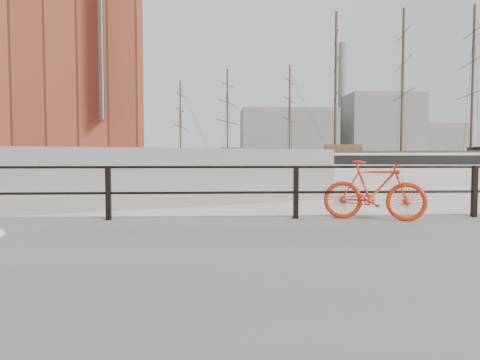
# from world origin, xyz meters

# --- Properties ---
(ground) EXTENTS (400.00, 400.00, 0.00)m
(ground) POSITION_xyz_m (0.00, 0.00, 0.00)
(ground) COLOR white
(ground) RESTS_ON ground
(far_quay) EXTENTS (78.44, 148.07, 1.80)m
(far_quay) POSITION_xyz_m (-40.00, 72.00, 0.90)
(far_quay) COLOR gray
(far_quay) RESTS_ON ground
(guardrail) EXTENTS (28.00, 0.10, 1.00)m
(guardrail) POSITION_xyz_m (0.00, -0.15, 0.85)
(guardrail) COLOR black
(guardrail) RESTS_ON promenade
(bicycle) EXTENTS (1.80, 0.92, 1.10)m
(bicycle) POSITION_xyz_m (-2.10, -0.44, 0.90)
(bicycle) COLOR red
(bicycle) RESTS_ON promenade
(barque_black) EXTENTS (68.86, 35.03, 36.82)m
(barque_black) POSITION_xyz_m (37.66, 88.13, 0.00)
(barque_black) COLOR black
(barque_black) RESTS_ON ground
(schooner_mid) EXTENTS (29.40, 20.34, 19.65)m
(schooner_mid) POSITION_xyz_m (3.07, 73.71, 0.00)
(schooner_mid) COLOR beige
(schooner_mid) RESTS_ON ground
(schooner_left) EXTENTS (24.13, 13.05, 17.66)m
(schooner_left) POSITION_xyz_m (-17.24, 78.77, 0.00)
(schooner_left) COLOR silver
(schooner_left) RESTS_ON ground
(apartment_cream) EXTENTS (24.16, 21.40, 21.20)m
(apartment_cream) POSITION_xyz_m (-38.11, 61.98, 12.40)
(apartment_cream) COLOR beige
(apartment_cream) RESTS_ON far_quay
(apartment_grey) EXTENTS (26.02, 22.15, 23.20)m
(apartment_grey) POSITION_xyz_m (-46.35, 82.38, 13.40)
(apartment_grey) COLOR gray
(apartment_grey) RESTS_ON far_quay
(apartment_brick) EXTENTS (27.87, 22.90, 21.20)m
(apartment_brick) POSITION_xyz_m (-54.97, 103.70, 12.40)
(apartment_brick) COLOR brown
(apartment_brick) RESTS_ON far_quay
(industrial_west) EXTENTS (32.00, 18.00, 18.00)m
(industrial_west) POSITION_xyz_m (20.00, 140.00, 9.00)
(industrial_west) COLOR gray
(industrial_west) RESTS_ON ground
(industrial_mid) EXTENTS (26.00, 20.00, 24.00)m
(industrial_mid) POSITION_xyz_m (55.00, 145.00, 12.00)
(industrial_mid) COLOR gray
(industrial_mid) RESTS_ON ground
(industrial_east) EXTENTS (20.00, 16.00, 14.00)m
(industrial_east) POSITION_xyz_m (78.00, 150.00, 7.00)
(industrial_east) COLOR gray
(industrial_east) RESTS_ON ground
(smokestack) EXTENTS (2.80, 2.80, 44.00)m
(smokestack) POSITION_xyz_m (42.00, 150.00, 22.00)
(smokestack) COLOR gray
(smokestack) RESTS_ON ground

